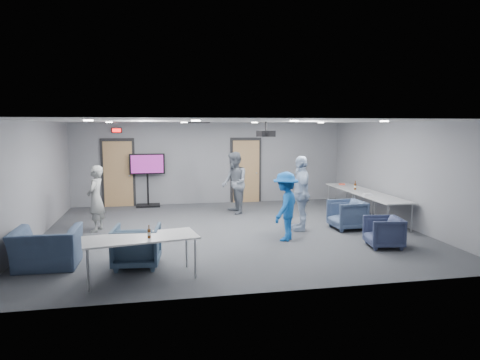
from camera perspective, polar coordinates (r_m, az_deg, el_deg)
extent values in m
plane|color=#373A3F|center=(10.67, -1.19, -6.81)|extent=(9.00, 9.00, 0.00)
plane|color=silver|center=(10.35, -1.23, 7.85)|extent=(9.00, 9.00, 0.00)
cube|color=slate|center=(14.36, -3.93, 2.26)|extent=(9.00, 0.02, 2.70)
cube|color=slate|center=(6.56, 4.75, -3.63)|extent=(9.00, 0.02, 2.70)
cube|color=slate|center=(10.64, -25.86, -0.17)|extent=(0.02, 8.00, 2.70)
cube|color=slate|center=(12.03, 20.42, 0.87)|extent=(0.02, 8.00, 2.70)
cube|color=black|center=(14.30, -15.92, 0.89)|extent=(1.06, 0.06, 2.24)
cube|color=tan|center=(14.27, -15.93, 0.76)|extent=(0.90, 0.05, 2.10)
cylinder|color=#989CA0|center=(14.20, -14.53, 0.57)|extent=(0.04, 0.10, 0.04)
cube|color=black|center=(14.55, 0.79, 1.27)|extent=(1.06, 0.06, 2.24)
cube|color=tan|center=(14.52, 0.82, 1.14)|extent=(0.90, 0.05, 2.10)
cylinder|color=#989CA0|center=(14.55, 2.21, 0.95)|extent=(0.04, 0.10, 0.04)
cube|color=black|center=(14.20, -16.12, 6.38)|extent=(0.32, 0.06, 0.16)
cube|color=#FF0C0C|center=(14.16, -16.13, 6.38)|extent=(0.26, 0.02, 0.11)
cube|color=black|center=(13.06, -5.52, 7.62)|extent=(0.60, 0.60, 0.03)
cylinder|color=white|center=(8.49, -19.58, 7.49)|extent=(0.18, 0.18, 0.02)
cylinder|color=white|center=(12.07, -17.05, 7.37)|extent=(0.18, 0.18, 0.02)
cylinder|color=white|center=(8.44, -5.90, 7.87)|extent=(0.18, 0.18, 0.02)
cylinder|color=white|center=(12.03, -7.45, 7.63)|extent=(0.18, 0.18, 0.02)
cylinder|color=white|center=(8.84, 7.24, 7.81)|extent=(0.18, 0.18, 0.02)
cylinder|color=white|center=(12.31, 1.96, 7.67)|extent=(0.18, 0.18, 0.02)
cylinder|color=white|center=(9.66, 18.69, 7.44)|extent=(0.18, 0.18, 0.02)
cylinder|color=white|center=(12.91, 10.72, 7.53)|extent=(0.18, 0.18, 0.02)
imported|color=gray|center=(11.07, -18.67, -2.36)|extent=(0.52, 0.67, 1.63)
imported|color=slate|center=(12.63, -0.75, -0.37)|extent=(0.79, 0.96, 1.84)
imported|color=#ABBFDC|center=(10.71, 8.12, -1.75)|extent=(0.65, 1.16, 1.86)
imported|color=#1A56A9|center=(9.72, 6.08, -3.50)|extent=(1.06, 1.16, 1.57)
imported|color=#3E4E6C|center=(11.11, 14.07, -4.51)|extent=(0.84, 0.82, 0.73)
imported|color=#343C5A|center=(9.72, 18.59, -6.59)|extent=(0.83, 0.81, 0.66)
imported|color=#3D5269|center=(8.20, -13.61, -8.54)|extent=(0.91, 0.93, 0.77)
imported|color=#3D4E69|center=(8.65, -24.37, -8.28)|extent=(1.14, 1.00, 0.73)
cube|color=#B9BCBE|center=(13.48, 14.41, -0.99)|extent=(0.78, 1.88, 0.03)
cylinder|color=#989CA0|center=(14.19, 11.74, -2.01)|extent=(0.04, 0.04, 0.70)
cylinder|color=#989CA0|center=(12.64, 14.74, -3.21)|extent=(0.04, 0.04, 0.70)
cylinder|color=#989CA0|center=(14.44, 14.02, -1.91)|extent=(0.04, 0.04, 0.70)
cylinder|color=#989CA0|center=(12.92, 17.24, -3.08)|extent=(0.04, 0.04, 0.70)
cube|color=#B9BCBE|center=(11.82, 18.35, -2.26)|extent=(0.81, 1.94, 0.03)
cylinder|color=#989CA0|center=(12.50, 15.00, -3.33)|extent=(0.04, 0.04, 0.70)
cylinder|color=#989CA0|center=(10.97, 19.06, -4.94)|extent=(0.04, 0.04, 0.70)
cylinder|color=#989CA0|center=(12.80, 17.61, -3.19)|extent=(0.04, 0.04, 0.70)
cylinder|color=#989CA0|center=(11.30, 21.91, -4.72)|extent=(0.04, 0.04, 0.70)
cube|color=#B9BCBE|center=(7.45, -13.09, -7.50)|extent=(1.98, 1.10, 0.03)
cylinder|color=#989CA0|center=(7.99, -7.15, -9.07)|extent=(0.04, 0.04, 0.70)
cylinder|color=#989CA0|center=(7.78, -19.70, -9.89)|extent=(0.04, 0.04, 0.70)
cylinder|color=#989CA0|center=(7.41, -5.98, -10.35)|extent=(0.04, 0.04, 0.70)
cylinder|color=#989CA0|center=(7.19, -19.56, -11.31)|extent=(0.04, 0.04, 0.70)
cylinder|color=#50290D|center=(7.31, -12.03, -7.01)|extent=(0.05, 0.05, 0.15)
cylinder|color=#50290D|center=(7.28, -12.05, -6.16)|extent=(0.02, 0.02, 0.07)
cylinder|color=beige|center=(7.31, -12.03, -7.01)|extent=(0.06, 0.06, 0.05)
cylinder|color=#50290D|center=(12.96, 15.11, -0.86)|extent=(0.07, 0.07, 0.18)
cylinder|color=#50290D|center=(12.94, 15.13, -0.27)|extent=(0.02, 0.02, 0.08)
cylinder|color=beige|center=(12.96, 15.11, -0.86)|extent=(0.07, 0.07, 0.06)
cube|color=#D14A34|center=(13.96, 13.44, -0.54)|extent=(0.22, 0.18, 0.04)
cube|color=silver|center=(12.00, 16.66, -1.86)|extent=(0.24, 0.18, 0.05)
cube|color=black|center=(14.19, -12.13, -3.33)|extent=(0.74, 0.53, 0.06)
cylinder|color=black|center=(14.08, -12.20, -0.69)|extent=(0.06, 0.06, 1.27)
cube|color=black|center=(14.01, -12.27, 2.11)|extent=(1.11, 0.07, 0.66)
cube|color=#6F1868|center=(13.96, -12.28, 2.09)|extent=(1.01, 0.01, 0.57)
cylinder|color=black|center=(10.49, 3.48, 7.18)|extent=(0.04, 0.04, 0.22)
cube|color=black|center=(10.49, 3.47, 6.19)|extent=(0.43, 0.39, 0.15)
cylinder|color=black|center=(10.32, 3.71, 6.18)|extent=(0.08, 0.06, 0.08)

